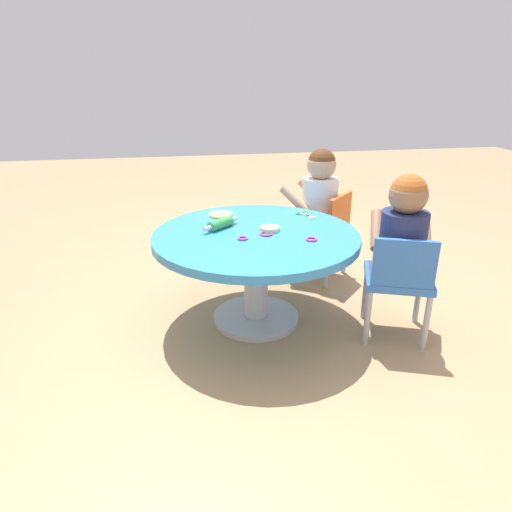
# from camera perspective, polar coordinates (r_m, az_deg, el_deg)

# --- Properties ---
(ground_plane) EXTENTS (10.00, 10.00, 0.00)m
(ground_plane) POSITION_cam_1_polar(r_m,az_deg,el_deg) (2.39, -0.00, -7.96)
(ground_plane) COLOR tan
(craft_table) EXTENTS (1.00, 1.00, 0.48)m
(craft_table) POSITION_cam_1_polar(r_m,az_deg,el_deg) (2.23, -0.00, 0.50)
(craft_table) COLOR silver
(craft_table) RESTS_ON ground
(child_chair_left) EXTENTS (0.39, 0.39, 0.54)m
(child_chair_left) POSITION_cam_1_polar(r_m,az_deg,el_deg) (2.21, 17.41, -2.78)
(child_chair_left) COLOR #B7B7BC
(child_chair_left) RESTS_ON ground
(seated_child_left) EXTENTS (0.42, 0.37, 0.51)m
(seated_child_left) POSITION_cam_1_polar(r_m,az_deg,el_deg) (2.17, 17.98, 3.09)
(seated_child_left) COLOR #3F4772
(seated_child_left) RESTS_ON ground
(child_chair_right) EXTENTS (0.42, 0.42, 0.54)m
(child_chair_right) POSITION_cam_1_polar(r_m,az_deg,el_deg) (2.79, 8.41, 3.23)
(child_chair_right) COLOR #B7B7BC
(child_chair_right) RESTS_ON ground
(seated_child_right) EXTENTS (0.43, 0.44, 0.51)m
(seated_child_right) POSITION_cam_1_polar(r_m,az_deg,el_deg) (2.75, 7.92, 7.86)
(seated_child_right) COLOR #3F4772
(seated_child_right) RESTS_ON ground
(rolling_pin) EXTENTS (0.17, 0.19, 0.05)m
(rolling_pin) POSITION_cam_1_polar(r_m,az_deg,el_deg) (2.26, -4.46, 4.05)
(rolling_pin) COLOR green
(rolling_pin) RESTS_ON craft_table
(craft_scissors) EXTENTS (0.14, 0.09, 0.01)m
(craft_scissors) POSITION_cam_1_polar(r_m,az_deg,el_deg) (2.49, 6.07, 5.21)
(craft_scissors) COLOR silver
(craft_scissors) RESTS_ON craft_table
(playdough_blob_0) EXTENTS (0.13, 0.13, 0.01)m
(playdough_blob_0) POSITION_cam_1_polar(r_m,az_deg,el_deg) (2.46, -4.45, 5.17)
(playdough_blob_0) COLOR #F2CC72
(playdough_blob_0) RESTS_ON craft_table
(playdough_blob_1) EXTENTS (0.10, 0.10, 0.02)m
(playdough_blob_1) POSITION_cam_1_polar(r_m,az_deg,el_deg) (2.22, 1.74, 3.43)
(playdough_blob_1) COLOR #B2E58C
(playdough_blob_1) RESTS_ON craft_table
(cookie_cutter_0) EXTENTS (0.06, 0.06, 0.01)m
(cookie_cutter_0) POSITION_cam_1_polar(r_m,az_deg,el_deg) (2.17, 1.29, 2.80)
(cookie_cutter_0) COLOR #D83FA5
(cookie_cutter_0) RESTS_ON craft_table
(cookie_cutter_1) EXTENTS (0.05, 0.05, 0.01)m
(cookie_cutter_1) POSITION_cam_1_polar(r_m,az_deg,el_deg) (2.11, 6.95, 2.11)
(cookie_cutter_1) COLOR #D83FA5
(cookie_cutter_1) RESTS_ON craft_table
(cookie_cutter_2) EXTENTS (0.05, 0.05, 0.01)m
(cookie_cutter_2) POSITION_cam_1_polar(r_m,az_deg,el_deg) (2.11, -1.67, 2.24)
(cookie_cutter_2) COLOR #D83FA5
(cookie_cutter_2) RESTS_ON craft_table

